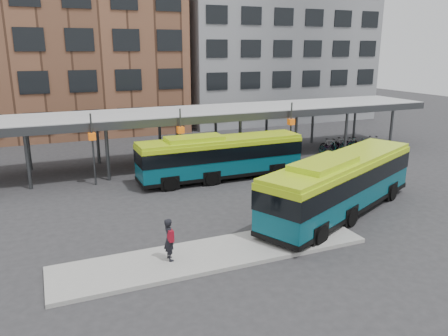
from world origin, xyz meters
TOP-DOWN VIEW (x-y plane):
  - ground at (0.00, 0.00)m, footprint 120.00×120.00m
  - boarding_island at (-5.50, -3.00)m, footprint 14.00×3.00m
  - canopy at (-0.06, 12.87)m, footprint 40.00×6.53m
  - building_brick at (-10.00, 32.00)m, footprint 26.00×14.00m
  - building_grey at (16.00, 32.00)m, footprint 24.00×14.00m
  - bus_front at (2.68, -0.99)m, footprint 12.39×7.69m
  - bus_rear at (-0.80, 7.73)m, footprint 11.55×2.70m
  - pedestrian at (-7.53, -2.92)m, footprint 0.48×0.71m
  - bike_rack at (13.30, 11.96)m, footprint 6.80×1.51m

SIDE VIEW (x-z plane):
  - ground at x=0.00m, z-range 0.00..0.00m
  - boarding_island at x=-5.50m, z-range 0.00..0.18m
  - bike_rack at x=13.30m, z-range -0.04..1.03m
  - pedestrian at x=-7.53m, z-range 0.19..2.05m
  - bus_rear at x=-0.80m, z-range 0.07..3.24m
  - bus_front at x=2.68m, z-range 0.07..3.50m
  - canopy at x=-0.06m, z-range 1.51..6.31m
  - building_grey at x=16.00m, z-range 0.00..20.00m
  - building_brick at x=-10.00m, z-range 0.00..22.00m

